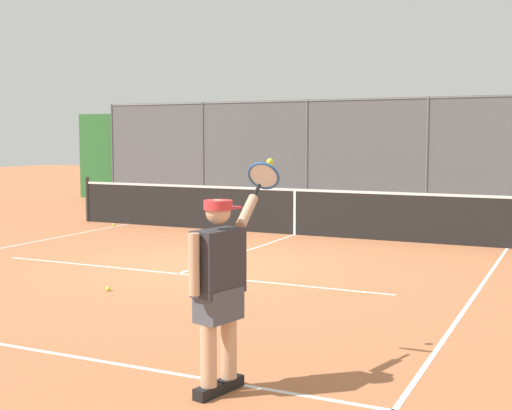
# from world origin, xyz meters

# --- Properties ---
(ground_plane) EXTENTS (60.00, 60.00, 0.00)m
(ground_plane) POSITION_xyz_m (0.00, 0.00, 0.00)
(ground_plane) COLOR #B76B42
(court_line_markings) EXTENTS (8.43, 8.39, 0.01)m
(court_line_markings) POSITION_xyz_m (0.00, 1.13, 0.00)
(court_line_markings) COLOR white
(court_line_markings) RESTS_ON ground
(fence_backdrop) EXTENTS (19.77, 1.37, 3.07)m
(fence_backdrop) POSITION_xyz_m (-0.00, -9.52, 1.38)
(fence_backdrop) COLOR #565B60
(fence_backdrop) RESTS_ON ground
(tennis_net) EXTENTS (10.83, 0.09, 1.07)m
(tennis_net) POSITION_xyz_m (0.00, -3.85, 0.49)
(tennis_net) COLOR #2D2D2D
(tennis_net) RESTS_ON ground
(tennis_player) EXTENTS (0.32, 1.35, 1.84)m
(tennis_player) POSITION_xyz_m (-2.83, 4.72, 0.89)
(tennis_player) COLOR black
(tennis_player) RESTS_ON ground
(tennis_ball_by_sideline) EXTENTS (0.07, 0.07, 0.07)m
(tennis_ball_by_sideline) POSITION_xyz_m (4.26, -3.38, 0.03)
(tennis_ball_by_sideline) COLOR #D6E042
(tennis_ball_by_sideline) RESTS_ON ground
(tennis_ball_near_baseline) EXTENTS (0.07, 0.07, 0.07)m
(tennis_ball_near_baseline) POSITION_xyz_m (0.23, 2.13, 0.03)
(tennis_ball_near_baseline) COLOR #D6E042
(tennis_ball_near_baseline) RESTS_ON ground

